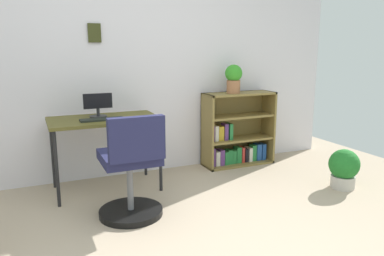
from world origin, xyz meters
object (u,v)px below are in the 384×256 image
(monitor, at_px, (98,105))
(potted_plant_on_shelf, at_px, (234,78))
(potted_plant_floor, at_px, (344,168))
(bookshelf_low, at_px, (236,133))
(keyboard, at_px, (102,119))
(desk, at_px, (104,124))
(office_chair, at_px, (132,173))

(monitor, height_order, potted_plant_on_shelf, potted_plant_on_shelf)
(monitor, distance_m, potted_plant_floor, 2.45)
(bookshelf_low, bearing_deg, potted_plant_on_shelf, -145.74)
(monitor, relative_size, potted_plant_floor, 0.69)
(monitor, relative_size, keyboard, 0.69)
(desk, height_order, keyboard, keyboard)
(monitor, bearing_deg, potted_plant_floor, -24.14)
(bookshelf_low, distance_m, potted_plant_floor, 1.27)
(office_chair, distance_m, potted_plant_on_shelf, 1.80)
(monitor, xyz_separation_m, potted_plant_floor, (2.16, -0.97, -0.61))
(office_chair, bearing_deg, desk, 94.89)
(office_chair, bearing_deg, bookshelf_low, 32.28)
(desk, distance_m, monitor, 0.19)
(keyboard, height_order, office_chair, office_chair)
(desk, relative_size, keyboard, 2.59)
(keyboard, bearing_deg, potted_plant_floor, -20.10)
(office_chair, xyz_separation_m, potted_plant_floor, (2.06, -0.18, -0.17))
(desk, relative_size, potted_plant_on_shelf, 3.16)
(desk, bearing_deg, bookshelf_low, 8.18)
(office_chair, relative_size, bookshelf_low, 1.02)
(keyboard, relative_size, bookshelf_low, 0.46)
(monitor, bearing_deg, desk, -61.25)
(keyboard, bearing_deg, potted_plant_on_shelf, 10.40)
(keyboard, xyz_separation_m, office_chair, (0.10, -0.62, -0.33))
(office_chair, xyz_separation_m, bookshelf_low, (1.50, 0.95, -0.01))
(keyboard, height_order, bookshelf_low, bookshelf_low)
(desk, relative_size, monitor, 3.77)
(desk, bearing_deg, potted_plant_on_shelf, 6.64)
(monitor, xyz_separation_m, potted_plant_on_shelf, (1.52, 0.10, 0.21))
(desk, distance_m, potted_plant_on_shelf, 1.54)
(bookshelf_low, bearing_deg, potted_plant_floor, -63.32)
(office_chair, distance_m, potted_plant_floor, 2.08)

